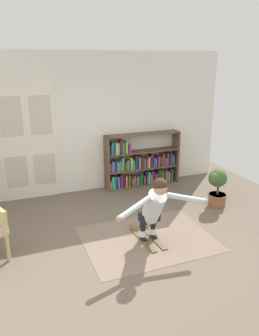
{
  "coord_description": "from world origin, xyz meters",
  "views": [
    {
      "loc": [
        -1.7,
        -4.03,
        2.69
      ],
      "look_at": [
        0.12,
        0.65,
        1.05
      ],
      "focal_mm": 35.0,
      "sensor_mm": 36.0,
      "label": 1
    }
  ],
  "objects": [
    {
      "name": "bookshelf",
      "position": [
        1.04,
        2.39,
        0.49
      ],
      "size": [
        1.71,
        0.3,
        1.19
      ],
      "color": "brown",
      "rests_on": "ground"
    },
    {
      "name": "double_door",
      "position": [
        -1.28,
        2.54,
        1.23
      ],
      "size": [
        1.22,
        0.05,
        2.45
      ],
      "color": "silver",
      "rests_on": "ground"
    },
    {
      "name": "person_skier",
      "position": [
        0.24,
        -0.04,
        0.66
      ],
      "size": [
        1.46,
        0.66,
        1.06
      ],
      "color": "white",
      "rests_on": "skis_pair"
    },
    {
      "name": "back_wall",
      "position": [
        0.0,
        2.6,
        1.45
      ],
      "size": [
        6.0,
        0.1,
        2.9
      ],
      "primitive_type": "cube",
      "color": "silver",
      "rests_on": "ground"
    },
    {
      "name": "rug",
      "position": [
        0.24,
        0.15,
        0.0
      ],
      "size": [
        2.01,
        1.56,
        0.01
      ],
      "primitive_type": "cube",
      "color": "#7E685A",
      "rests_on": "ground"
    },
    {
      "name": "skis_pair",
      "position": [
        0.23,
        0.18,
        0.02
      ],
      "size": [
        0.31,
        0.85,
        0.07
      ],
      "color": "brown",
      "rests_on": "rug"
    },
    {
      "name": "ground_plane",
      "position": [
        0.0,
        0.0,
        0.0
      ],
      "size": [
        7.2,
        7.2,
        0.0
      ],
      "primitive_type": "plane",
      "color": "brown"
    },
    {
      "name": "potted_plant",
      "position": [
        2.0,
        0.85,
        0.44
      ],
      "size": [
        0.4,
        0.4,
        0.73
      ],
      "color": "brown",
      "rests_on": "ground"
    }
  ]
}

